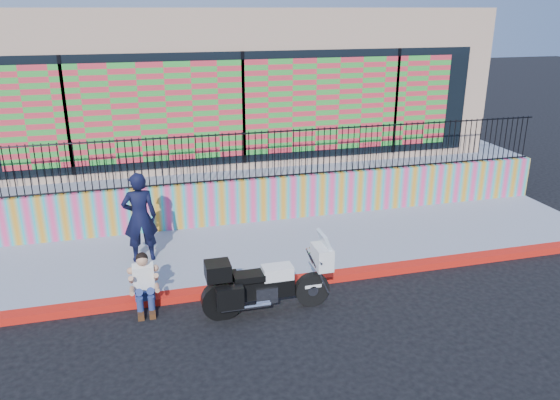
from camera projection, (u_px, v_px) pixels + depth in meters
name	position (u px, v px, depth m)	size (l,w,h in m)	color
ground	(287.00, 286.00, 10.90)	(90.00, 90.00, 0.00)	black
red_curb	(288.00, 282.00, 10.88)	(16.00, 0.30, 0.15)	red
sidewalk	(268.00, 249.00, 12.38)	(16.00, 3.00, 0.15)	gray
mural_wall	(252.00, 200.00, 13.63)	(16.00, 0.20, 1.10)	#EF3E7D
metal_fence	(252.00, 156.00, 13.25)	(15.80, 0.04, 1.20)	black
elevated_platform	(220.00, 154.00, 18.30)	(16.00, 10.00, 1.25)	gray
storefront_building	(218.00, 75.00, 17.23)	(14.00, 8.06, 4.00)	tan
police_motorcycle	(265.00, 282.00, 9.77)	(2.34, 0.77, 1.45)	black
police_officer	(140.00, 217.00, 11.37)	(0.71, 0.46, 1.94)	black
seated_man	(144.00, 288.00, 9.88)	(0.54, 0.71, 1.06)	navy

